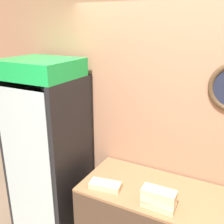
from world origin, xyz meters
The scene contains 6 objects.
wall_back centered at (0.00, 1.28, 1.36)m, with size 5.20×0.10×2.70m.
beverage_cooler centered at (-1.44, 0.94, 1.08)m, with size 0.71×0.69×1.98m.
sandwich_stack_bottom centered at (-0.12, 0.67, 0.91)m, with size 0.27×0.12×0.06m.
sandwich_stack_middle centered at (-0.12, 0.67, 0.96)m, with size 0.28×0.13×0.06m.
sandwich_stack_top centered at (-0.12, 0.67, 1.02)m, with size 0.28×0.12×0.06m.
sandwich_flat_left centered at (-0.64, 0.71, 0.90)m, with size 0.30×0.17×0.05m.
Camera 1 is at (0.37, -1.08, 2.31)m, focal length 42.00 mm.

